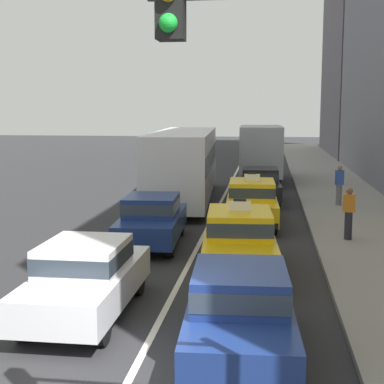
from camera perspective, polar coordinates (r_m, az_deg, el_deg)
lane_stripe_left_right at (r=28.20m, az=3.27°, el=-0.31°), size 0.14×80.00×0.01m
sidewalk_curb at (r=23.44m, az=16.09°, el=-2.22°), size 4.00×90.00×0.15m
sedan_left_nearest at (r=11.95m, az=-10.58°, el=-8.27°), size 1.77×4.30×1.58m
sedan_left_second at (r=17.77m, az=-4.03°, el=-2.67°), size 1.98×4.38×1.58m
bus_left_third at (r=26.19m, az=-0.80°, el=3.04°), size 3.15×11.33×3.22m
sedan_right_nearest at (r=9.95m, az=4.80°, el=-11.59°), size 1.97×4.38×1.58m
taxi_right_second at (r=14.86m, az=4.75°, el=-4.74°), size 2.10×4.66×1.96m
taxi_right_third at (r=20.90m, az=5.99°, el=-0.95°), size 1.98×4.62×1.96m
sedan_right_fourth at (r=26.06m, az=6.80°, el=0.80°), size 1.95×4.38×1.58m
box_truck_right_fifth at (r=33.21m, az=6.87°, el=4.03°), size 2.44×7.02×3.27m
pedestrian_mid_block at (r=25.03m, az=14.51°, el=0.69°), size 0.36×0.24×1.71m
pedestrian_by_storefront at (r=18.53m, az=15.41°, el=-2.08°), size 0.36×0.24×1.64m
traffic_light_pole at (r=5.09m, az=16.43°, el=3.38°), size 2.87×0.33×5.58m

